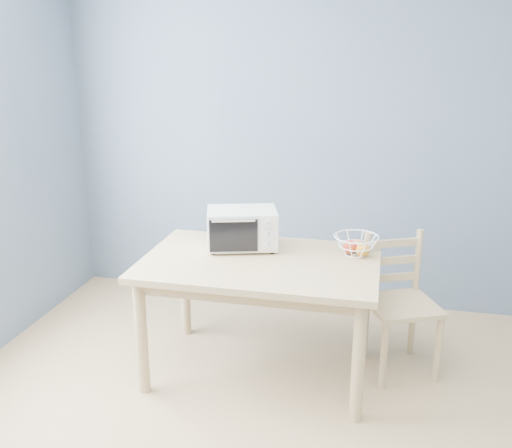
% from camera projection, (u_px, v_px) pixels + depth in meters
% --- Properties ---
extents(room, '(4.01, 4.51, 2.61)m').
position_uv_depth(room, '(256.00, 228.00, 2.19)').
color(room, tan).
rests_on(room, ground).
extents(dining_table, '(1.40, 0.90, 0.75)m').
position_uv_depth(dining_table, '(260.00, 276.00, 3.42)').
color(dining_table, tan).
rests_on(dining_table, ground).
extents(toaster_oven, '(0.49, 0.41, 0.25)m').
position_uv_depth(toaster_oven, '(239.00, 228.00, 3.55)').
color(toaster_oven, white).
rests_on(toaster_oven, dining_table).
extents(fruit_basket, '(0.33, 0.33, 0.12)m').
position_uv_depth(fruit_basket, '(356.00, 245.00, 3.45)').
color(fruit_basket, white).
rests_on(fruit_basket, dining_table).
extents(dining_chair, '(0.54, 0.54, 0.87)m').
position_uv_depth(dining_chair, '(399.00, 305.00, 3.54)').
color(dining_chair, tan).
rests_on(dining_chair, ground).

